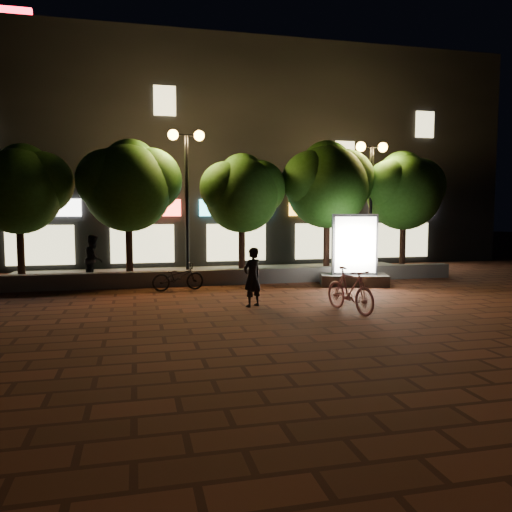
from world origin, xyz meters
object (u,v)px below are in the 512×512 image
object	(u,v)px
street_lamp_left	(187,166)
rider	(252,277)
tree_far_left	(20,186)
scooter_parked	(178,277)
pedestrian	(94,259)
tree_right	(328,182)
ad_kiosk	(354,257)
street_lamp_right	(371,173)
scooter_pink	(350,290)
tree_left	(129,182)
tree_mid	(243,190)
tree_far_right	(404,188)

from	to	relation	value
street_lamp_left	rider	world-z (taller)	street_lamp_left
tree_far_left	street_lamp_left	bearing A→B (deg)	-2.76
scooter_parked	pedestrian	bearing A→B (deg)	43.31
tree_right	ad_kiosk	size ratio (longest dim) A/B	2.11
street_lamp_left	street_lamp_right	distance (m)	7.00
tree_far_left	scooter_pink	size ratio (longest dim) A/B	2.55
street_lamp_right	ad_kiosk	xyz separation A→B (m)	(-1.74, -2.40, -2.94)
rider	pedestrian	size ratio (longest dim) A/B	0.96
tree_far_left	tree_left	size ratio (longest dim) A/B	0.95
tree_far_left	tree_left	xyz separation A→B (m)	(3.50, 0.00, 0.15)
street_lamp_right	pedestrian	world-z (taller)	street_lamp_right
ad_kiosk	scooter_pink	size ratio (longest dim) A/B	1.32
tree_mid	tree_far_left	bearing A→B (deg)	180.00
tree_far_left	tree_mid	xyz separation A→B (m)	(7.50, -0.00, -0.08)
street_lamp_left	street_lamp_right	xyz separation A→B (m)	(7.00, 0.00, -0.13)
tree_far_right	street_lamp_right	bearing A→B (deg)	-170.39
tree_left	rider	world-z (taller)	tree_left
tree_mid	pedestrian	xyz separation A→B (m)	(-5.20, -0.55, -2.34)
tree_far_left	tree_right	distance (m)	10.81
tree_mid	ad_kiosk	distance (m)	4.75
ad_kiosk	rider	size ratio (longest dim) A/B	1.57
street_lamp_right	pedestrian	xyz separation A→B (m)	(-10.15, -0.28, -3.02)
tree_left	scooter_parked	world-z (taller)	tree_left
tree_mid	street_lamp_right	world-z (taller)	street_lamp_right
rider	tree_right	bearing A→B (deg)	-157.37
street_lamp_right	tree_left	bearing A→B (deg)	178.32
tree_right	scooter_parked	distance (m)	7.10
ad_kiosk	scooter_parked	world-z (taller)	ad_kiosk
tree_right	tree_far_right	world-z (taller)	tree_right
tree_far_left	rider	xyz separation A→B (m)	(6.58, -5.58, -2.53)
tree_right	scooter_pink	size ratio (longest dim) A/B	2.78
street_lamp_right	scooter_pink	world-z (taller)	street_lamp_right
tree_mid	scooter_pink	size ratio (longest dim) A/B	2.47
tree_mid	pedestrian	bearing A→B (deg)	-173.99
tree_right	ad_kiosk	bearing A→B (deg)	-92.08
scooter_pink	street_lamp_right	bearing A→B (deg)	46.94
tree_far_right	street_lamp_left	distance (m)	8.58
tree_far_left	tree_right	world-z (taller)	tree_right
tree_far_right	street_lamp_left	size ratio (longest dim) A/B	0.92
pedestrian	rider	bearing A→B (deg)	-132.10
tree_left	scooter_parked	bearing A→B (deg)	-59.89
street_lamp_right	tree_right	bearing A→B (deg)	170.90
tree_left	scooter_pink	size ratio (longest dim) A/B	2.69
tree_mid	tree_right	size ratio (longest dim) A/B	0.89
ad_kiosk	tree_mid	bearing A→B (deg)	140.28
tree_far_left	tree_far_right	xyz separation A→B (m)	(14.00, 0.00, 0.08)
tree_right	rider	size ratio (longest dim) A/B	3.31
tree_left	ad_kiosk	bearing A→B (deg)	-20.31
tree_right	scooter_parked	world-z (taller)	tree_right
rider	ad_kiosk	bearing A→B (deg)	-175.01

